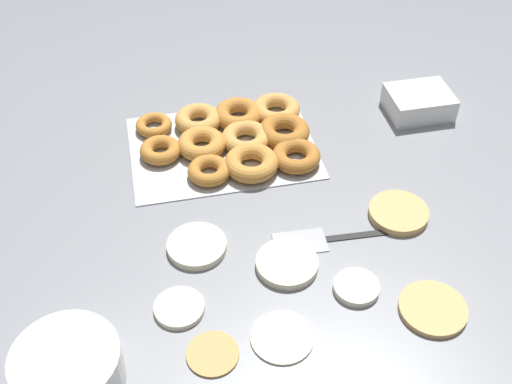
{
  "coord_description": "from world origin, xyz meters",
  "views": [
    {
      "loc": [
        0.22,
        0.82,
        0.89
      ],
      "look_at": [
        0.03,
        -0.07,
        0.04
      ],
      "focal_mm": 45.0,
      "sensor_mm": 36.0,
      "label": 1
    }
  ],
  "objects_px": {
    "donut_tray": "(236,138)",
    "pancake_3": "(197,246)",
    "pancake_5": "(398,213)",
    "container_stack": "(419,102)",
    "pancake_0": "(282,336)",
    "pancake_4": "(179,308)",
    "pancake_7": "(213,353)",
    "pancake_2": "(433,309)",
    "spatula": "(313,240)",
    "pancake_1": "(287,264)",
    "pancake_6": "(356,287)",
    "batter_bowl": "(68,368)"
  },
  "relations": [
    {
      "from": "pancake_1",
      "to": "pancake_5",
      "type": "height_order",
      "value": "same"
    },
    {
      "from": "pancake_6",
      "to": "batter_bowl",
      "type": "xyz_separation_m",
      "value": [
        0.48,
        0.08,
        0.03
      ]
    },
    {
      "from": "pancake_0",
      "to": "spatula",
      "type": "height_order",
      "value": "pancake_0"
    },
    {
      "from": "pancake_3",
      "to": "spatula",
      "type": "xyz_separation_m",
      "value": [
        -0.21,
        0.03,
        -0.0
      ]
    },
    {
      "from": "pancake_1",
      "to": "pancake_6",
      "type": "relative_size",
      "value": 1.4
    },
    {
      "from": "pancake_5",
      "to": "container_stack",
      "type": "relative_size",
      "value": 0.81
    },
    {
      "from": "pancake_5",
      "to": "pancake_6",
      "type": "xyz_separation_m",
      "value": [
        0.14,
        0.16,
        -0.0
      ]
    },
    {
      "from": "pancake_3",
      "to": "spatula",
      "type": "bearing_deg",
      "value": 172.78
    },
    {
      "from": "donut_tray",
      "to": "pancake_7",
      "type": "bearing_deg",
      "value": 75.32
    },
    {
      "from": "pancake_0",
      "to": "donut_tray",
      "type": "height_order",
      "value": "donut_tray"
    },
    {
      "from": "pancake_4",
      "to": "pancake_6",
      "type": "xyz_separation_m",
      "value": [
        -0.31,
        0.02,
        0.0
      ]
    },
    {
      "from": "pancake_3",
      "to": "pancake_5",
      "type": "height_order",
      "value": "same"
    },
    {
      "from": "pancake_5",
      "to": "donut_tray",
      "type": "height_order",
      "value": "donut_tray"
    },
    {
      "from": "donut_tray",
      "to": "container_stack",
      "type": "height_order",
      "value": "container_stack"
    },
    {
      "from": "pancake_1",
      "to": "pancake_2",
      "type": "xyz_separation_m",
      "value": [
        -0.22,
        0.15,
        -0.0
      ]
    },
    {
      "from": "pancake_3",
      "to": "pancake_6",
      "type": "xyz_separation_m",
      "value": [
        -0.26,
        0.15,
        -0.0
      ]
    },
    {
      "from": "pancake_0",
      "to": "donut_tray",
      "type": "bearing_deg",
      "value": -92.18
    },
    {
      "from": "pancake_2",
      "to": "pancake_6",
      "type": "distance_m",
      "value": 0.13
    },
    {
      "from": "pancake_4",
      "to": "pancake_6",
      "type": "relative_size",
      "value": 1.07
    },
    {
      "from": "container_stack",
      "to": "pancake_6",
      "type": "bearing_deg",
      "value": 56.87
    },
    {
      "from": "pancake_7",
      "to": "pancake_6",
      "type": "bearing_deg",
      "value": -163.77
    },
    {
      "from": "spatula",
      "to": "pancake_3",
      "type": "bearing_deg",
      "value": -4.3
    },
    {
      "from": "pancake_0",
      "to": "pancake_2",
      "type": "relative_size",
      "value": 0.9
    },
    {
      "from": "pancake_0",
      "to": "pancake_4",
      "type": "bearing_deg",
      "value": -30.12
    },
    {
      "from": "pancake_4",
      "to": "pancake_7",
      "type": "relative_size",
      "value": 1.01
    },
    {
      "from": "pancake_6",
      "to": "batter_bowl",
      "type": "bearing_deg",
      "value": 9.05
    },
    {
      "from": "pancake_2",
      "to": "pancake_4",
      "type": "bearing_deg",
      "value": -12.25
    },
    {
      "from": "pancake_0",
      "to": "pancake_3",
      "type": "bearing_deg",
      "value": -64.12
    },
    {
      "from": "pancake_1",
      "to": "pancake_7",
      "type": "relative_size",
      "value": 1.33
    },
    {
      "from": "pancake_1",
      "to": "spatula",
      "type": "relative_size",
      "value": 0.51
    },
    {
      "from": "pancake_0",
      "to": "pancake_1",
      "type": "bearing_deg",
      "value": -106.98
    },
    {
      "from": "batter_bowl",
      "to": "container_stack",
      "type": "height_order",
      "value": "batter_bowl"
    },
    {
      "from": "container_stack",
      "to": "spatula",
      "type": "xyz_separation_m",
      "value": [
        0.35,
        0.34,
        -0.02
      ]
    },
    {
      "from": "pancake_1",
      "to": "pancake_4",
      "type": "distance_m",
      "value": 0.21
    },
    {
      "from": "pancake_3",
      "to": "batter_bowl",
      "type": "xyz_separation_m",
      "value": [
        0.23,
        0.23,
        0.03
      ]
    },
    {
      "from": "donut_tray",
      "to": "batter_bowl",
      "type": "xyz_separation_m",
      "value": [
        0.35,
        0.52,
        0.02
      ]
    },
    {
      "from": "pancake_0",
      "to": "pancake_3",
      "type": "xyz_separation_m",
      "value": [
        0.11,
        -0.22,
        0.0
      ]
    },
    {
      "from": "pancake_3",
      "to": "spatula",
      "type": "relative_size",
      "value": 0.5
    },
    {
      "from": "batter_bowl",
      "to": "pancake_4",
      "type": "bearing_deg",
      "value": -151.08
    },
    {
      "from": "pancake_2",
      "to": "spatula",
      "type": "relative_size",
      "value": 0.52
    },
    {
      "from": "pancake_4",
      "to": "pancake_7",
      "type": "bearing_deg",
      "value": 112.65
    },
    {
      "from": "pancake_5",
      "to": "pancake_6",
      "type": "bearing_deg",
      "value": 48.51
    },
    {
      "from": "pancake_7",
      "to": "container_stack",
      "type": "distance_m",
      "value": 0.79
    },
    {
      "from": "pancake_7",
      "to": "batter_bowl",
      "type": "relative_size",
      "value": 0.51
    },
    {
      "from": "pancake_2",
      "to": "pancake_1",
      "type": "bearing_deg",
      "value": -33.86
    },
    {
      "from": "spatula",
      "to": "pancake_6",
      "type": "bearing_deg",
      "value": 111.79
    },
    {
      "from": "pancake_2",
      "to": "pancake_4",
      "type": "xyz_separation_m",
      "value": [
        0.42,
        -0.09,
        0.0
      ]
    },
    {
      "from": "donut_tray",
      "to": "pancake_3",
      "type": "bearing_deg",
      "value": 65.96
    },
    {
      "from": "pancake_5",
      "to": "pancake_2",
      "type": "bearing_deg",
      "value": 83.47
    },
    {
      "from": "pancake_6",
      "to": "batter_bowl",
      "type": "distance_m",
      "value": 0.49
    }
  ]
}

